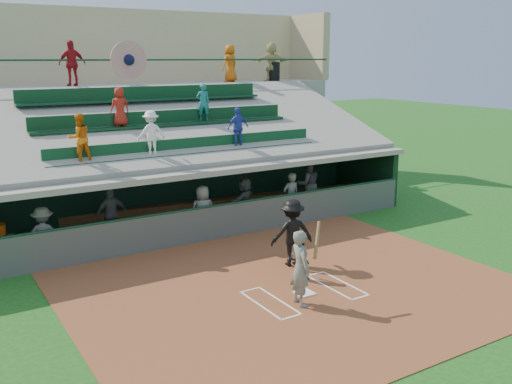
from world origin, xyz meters
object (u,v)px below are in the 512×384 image
home_plate (304,293)px  trash_bin (274,72)px  batter_at_plate (301,268)px  catcher (300,260)px

home_plate → trash_bin: (7.21, 12.43, 5.01)m
home_plate → batter_at_plate: bearing=-136.0°
batter_at_plate → trash_bin: size_ratio=2.21×
batter_at_plate → catcher: 1.66m
home_plate → catcher: bearing=61.4°
batter_at_plate → trash_bin: bearing=59.2°
home_plate → batter_at_plate: size_ratio=0.22×
catcher → trash_bin: 14.12m
catcher → home_plate: bearing=86.2°
home_plate → catcher: 1.10m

